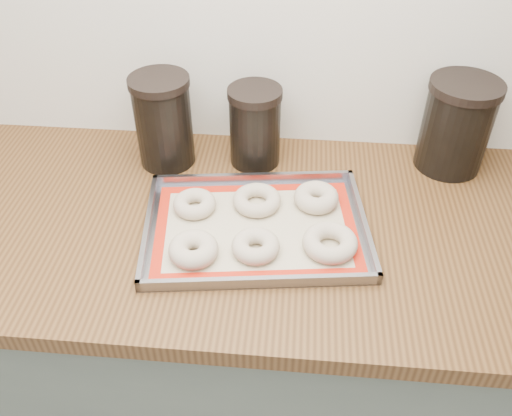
# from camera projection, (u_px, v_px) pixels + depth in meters

# --- Properties ---
(cabinet) EXTENTS (3.00, 0.65, 0.86)m
(cabinet) POSITION_uv_depth(u_px,v_px,m) (270.00, 350.00, 1.46)
(cabinet) COLOR #5C665A
(cabinet) RESTS_ON floor
(countertop) EXTENTS (3.06, 0.68, 0.04)m
(countertop) POSITION_uv_depth(u_px,v_px,m) (274.00, 228.00, 1.17)
(countertop) COLOR brown
(countertop) RESTS_ON cabinet
(baking_tray) EXTENTS (0.50, 0.39, 0.03)m
(baking_tray) POSITION_uv_depth(u_px,v_px,m) (256.00, 227.00, 1.13)
(baking_tray) COLOR gray
(baking_tray) RESTS_ON countertop
(baking_mat) EXTENTS (0.45, 0.34, 0.00)m
(baking_mat) POSITION_uv_depth(u_px,v_px,m) (256.00, 228.00, 1.14)
(baking_mat) COLOR #C6B793
(baking_mat) RESTS_ON baking_tray
(bagel_front_left) EXTENTS (0.12, 0.12, 0.04)m
(bagel_front_left) POSITION_uv_depth(u_px,v_px,m) (193.00, 249.00, 1.06)
(bagel_front_left) COLOR #BCAA91
(bagel_front_left) RESTS_ON baking_mat
(bagel_front_mid) EXTENTS (0.11, 0.11, 0.03)m
(bagel_front_mid) POSITION_uv_depth(u_px,v_px,m) (256.00, 246.00, 1.07)
(bagel_front_mid) COLOR #BCAA91
(bagel_front_mid) RESTS_ON baking_mat
(bagel_front_right) EXTENTS (0.12, 0.12, 0.04)m
(bagel_front_right) POSITION_uv_depth(u_px,v_px,m) (330.00, 243.00, 1.08)
(bagel_front_right) COLOR #BCAA91
(bagel_front_right) RESTS_ON baking_mat
(bagel_back_left) EXTENTS (0.10, 0.10, 0.03)m
(bagel_back_left) POSITION_uv_depth(u_px,v_px,m) (195.00, 204.00, 1.17)
(bagel_back_left) COLOR #BCAA91
(bagel_back_left) RESTS_ON baking_mat
(bagel_back_mid) EXTENTS (0.12, 0.12, 0.03)m
(bagel_back_mid) POSITION_uv_depth(u_px,v_px,m) (257.00, 200.00, 1.18)
(bagel_back_mid) COLOR #BCAA91
(bagel_back_mid) RESTS_ON baking_mat
(bagel_back_right) EXTENTS (0.13, 0.13, 0.04)m
(bagel_back_right) POSITION_uv_depth(u_px,v_px,m) (316.00, 197.00, 1.18)
(bagel_back_right) COLOR #BCAA91
(bagel_back_right) RESTS_ON baking_mat
(canister_left) EXTENTS (0.14, 0.14, 0.22)m
(canister_left) POSITION_uv_depth(u_px,v_px,m) (164.00, 121.00, 1.26)
(canister_left) COLOR black
(canister_left) RESTS_ON countertop
(canister_mid) EXTENTS (0.13, 0.13, 0.19)m
(canister_mid) POSITION_uv_depth(u_px,v_px,m) (255.00, 126.00, 1.27)
(canister_mid) COLOR black
(canister_mid) RESTS_ON countertop
(canister_right) EXTENTS (0.16, 0.16, 0.22)m
(canister_right) POSITION_uv_depth(u_px,v_px,m) (456.00, 125.00, 1.25)
(canister_right) COLOR black
(canister_right) RESTS_ON countertop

